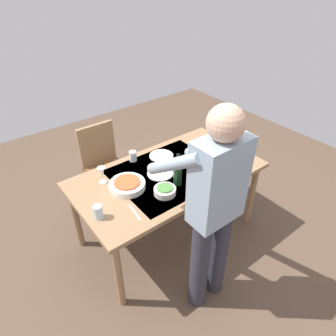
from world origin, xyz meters
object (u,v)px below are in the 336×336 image
Objects in this scene: water_cup_far_left at (204,174)px; serving_bowl_pasta at (127,185)px; person_server at (213,206)px; dinner_plate_far at (161,156)px; wine_glass_left at (102,172)px; side_bowl_salad at (165,190)px; water_cup_near_right at (133,156)px; dining_table at (168,179)px; wine_bottle at (178,173)px; chair_near at (103,161)px; water_cup_near_left at (98,212)px; dinner_plate_near at (160,173)px.

water_cup_far_left is 0.65m from serving_bowl_pasta.
dinner_plate_far is at bearing -106.51° from person_server.
wine_glass_left is 0.50× the size of serving_bowl_pasta.
water_cup_far_left is at bearing 172.73° from side_bowl_salad.
person_server is 1.09m from water_cup_near_right.
water_cup_near_right is 0.96× the size of water_cup_far_left.
water_cup_far_left is at bearing -127.96° from person_server.
wine_bottle is (0.04, 0.18, 0.18)m from dining_table.
side_bowl_salad is (0.16, 0.04, -0.08)m from wine_bottle.
person_server is 16.59× the size of water_cup_far_left.
water_cup_near_right is at bearing -22.53° from dinner_plate_far.
water_cup_near_right is 0.28m from dinner_plate_far.
chair_near is at bearing -78.93° from water_cup_near_right.
water_cup_near_left is at bearing 24.24° from dinner_plate_far.
water_cup_near_left is 0.61× the size of side_bowl_salad.
dinner_plate_far reaches higher than dining_table.
serving_bowl_pasta is (0.16, 0.81, 0.25)m from chair_near.
wine_bottle is 1.96× the size of wine_glass_left.
wine_glass_left is at bearing 2.23° from dinner_plate_far.
water_cup_near_right is at bearing -140.94° from water_cup_near_left.
dining_table is 0.41m from serving_bowl_pasta.
wine_bottle is at bearing 140.24° from wine_glass_left.
water_cup_near_left is at bearing -7.92° from water_cup_far_left.
water_cup_far_left reaches higher than dinner_plate_far.
dinner_plate_near reaches higher than dining_table.
serving_bowl_pasta is (0.26, 0.32, -0.02)m from water_cup_near_right.
person_server is at bearing 73.49° from dinner_plate_far.
dinner_plate_far is at bearing -128.55° from dinner_plate_near.
water_cup_near_left reaches higher than serving_bowl_pasta.
water_cup_near_right is (-0.61, -0.49, -0.01)m from water_cup_near_left.
chair_near is 1.09m from side_bowl_salad.
dinner_plate_near is (0.03, -0.20, -0.10)m from wine_bottle.
chair_near reaches higher than dining_table.
person_server reaches higher than chair_near.
dining_table is 0.29m from dinner_plate_far.
water_cup_near_left is at bearing 62.35° from chair_near.
dining_table is 5.69× the size of wine_bottle.
dinner_plate_far is at bearing -177.77° from wine_glass_left.
side_bowl_salad reaches higher than dinner_plate_near.
wine_glass_left is 0.66× the size of dinner_plate_far.
wine_bottle is at bearing -104.40° from person_server.
dinner_plate_far is at bearing -114.18° from dining_table.
chair_near is 0.56m from water_cup_near_right.
water_cup_near_left is 0.47× the size of dinner_plate_far.
dinner_plate_near is at bearing -118.64° from side_bowl_salad.
side_bowl_salad is (0.38, -0.05, -0.02)m from water_cup_far_left.
person_server is at bearing 134.31° from water_cup_near_left.
dining_table is 1.00× the size of person_server.
chair_near is 8.94× the size of water_cup_far_left.
water_cup_near_right reaches higher than side_bowl_salad.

